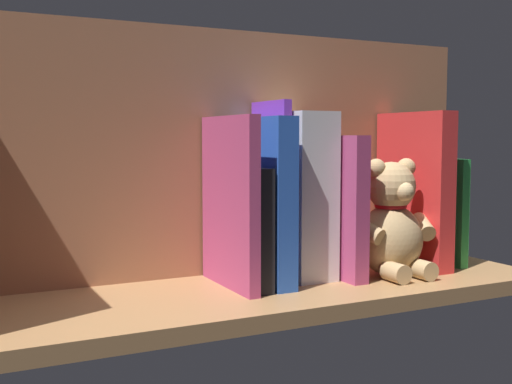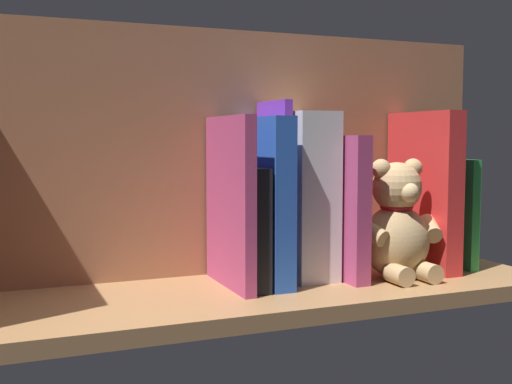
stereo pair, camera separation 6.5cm
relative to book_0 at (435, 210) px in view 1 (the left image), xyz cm
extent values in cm
cube|color=#A87A4C|center=(34.94, 2.98, -9.76)|extent=(87.08, 26.49, 2.20)
cube|color=#9C6545|center=(34.94, -8.01, 9.75)|extent=(87.08, 1.50, 36.82)
cube|color=green|center=(0.00, 0.00, 0.00)|extent=(1.55, 13.72, 17.32)
cube|color=blue|center=(2.37, -1.57, 1.55)|extent=(2.64, 10.59, 20.46)
cube|color=red|center=(5.51, 0.96, 3.71)|extent=(3.08, 15.65, 24.74)
ellipsoid|color=tan|center=(13.32, 5.00, -3.31)|extent=(10.32, 9.27, 10.69)
sphere|color=tan|center=(13.32, 5.00, 4.79)|extent=(7.35, 7.35, 7.35)
sphere|color=tan|center=(10.56, 5.05, 7.55)|extent=(2.84, 2.84, 2.84)
sphere|color=tan|center=(16.08, 4.95, 7.55)|extent=(2.84, 2.84, 2.84)
sphere|color=#DBB77F|center=(13.38, 8.12, 4.24)|extent=(2.84, 2.84, 2.84)
cylinder|color=tan|center=(8.27, 6.43, -1.44)|extent=(4.23, 5.80, 3.96)
cylinder|color=tan|center=(18.42, 6.24, -1.44)|extent=(4.08, 5.78, 3.96)
cylinder|color=tan|center=(11.00, 9.59, -7.24)|extent=(2.91, 4.06, 2.84)
cylinder|color=tan|center=(15.81, 9.50, -7.24)|extent=(2.91, 4.06, 2.84)
torus|color=red|center=(13.32, 5.00, 1.87)|extent=(4.97, 4.97, 0.84)
cube|color=#B23F72|center=(21.17, 1.00, 1.85)|extent=(2.38, 15.72, 21.02)
cube|color=silver|center=(25.96, -0.60, 3.56)|extent=(6.36, 12.32, 24.43)
cube|color=purple|center=(30.18, -1.72, 4.36)|extent=(1.22, 10.28, 26.03)
cube|color=blue|center=(32.76, 0.70, 3.13)|extent=(3.11, 15.13, 23.58)
cube|color=black|center=(35.81, 0.68, -0.33)|extent=(2.14, 15.08, 16.66)
cube|color=#B23F72|center=(38.11, 1.12, 3.18)|extent=(1.62, 15.97, 23.68)
camera|label=1|loc=(74.11, 81.36, 12.04)|focal=44.92mm
camera|label=2|loc=(68.20, 84.05, 12.04)|focal=44.92mm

